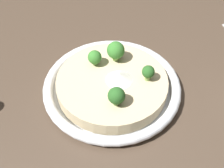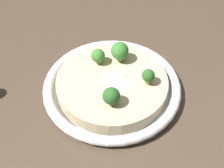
{
  "view_description": "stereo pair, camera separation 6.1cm",
  "coord_description": "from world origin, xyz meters",
  "px_view_note": "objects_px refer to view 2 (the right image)",
  "views": [
    {
      "loc": [
        0.4,
        -0.12,
        0.47
      ],
      "look_at": [
        0.0,
        0.0,
        0.02
      ],
      "focal_mm": 45.0,
      "sensor_mm": 36.0,
      "label": 1
    },
    {
      "loc": [
        0.41,
        -0.06,
        0.47
      ],
      "look_at": [
        0.0,
        0.0,
        0.02
      ],
      "focal_mm": 45.0,
      "sensor_mm": 36.0,
      "label": 2
    }
  ],
  "objects_px": {
    "broccoli_back": "(148,76)",
    "broccoli_front_right": "(111,96)",
    "broccoli_back_left": "(120,51)",
    "risotto_bowl": "(112,85)",
    "broccoli_left": "(98,56)"
  },
  "relations": [
    {
      "from": "broccoli_back",
      "to": "broccoli_back_left",
      "type": "height_order",
      "value": "broccoli_back_left"
    },
    {
      "from": "risotto_bowl",
      "to": "broccoli_left",
      "type": "xyz_separation_m",
      "value": [
        -0.06,
        -0.02,
        0.04
      ]
    },
    {
      "from": "broccoli_left",
      "to": "broccoli_back",
      "type": "bearing_deg",
      "value": 51.07
    },
    {
      "from": "risotto_bowl",
      "to": "broccoli_left",
      "type": "distance_m",
      "value": 0.07
    },
    {
      "from": "broccoli_front_right",
      "to": "broccoli_left",
      "type": "xyz_separation_m",
      "value": [
        -0.12,
        -0.01,
        -0.0
      ]
    },
    {
      "from": "broccoli_back_left",
      "to": "broccoli_back",
      "type": "bearing_deg",
      "value": 30.52
    },
    {
      "from": "broccoli_front_right",
      "to": "broccoli_back_left",
      "type": "xyz_separation_m",
      "value": [
        -0.12,
        0.04,
        0.0
      ]
    },
    {
      "from": "broccoli_back",
      "to": "broccoli_back_left",
      "type": "relative_size",
      "value": 0.76
    },
    {
      "from": "broccoli_back",
      "to": "broccoli_front_right",
      "type": "relative_size",
      "value": 0.88
    },
    {
      "from": "broccoli_front_right",
      "to": "broccoli_back_left",
      "type": "distance_m",
      "value": 0.13
    },
    {
      "from": "broccoli_back",
      "to": "broccoli_left",
      "type": "xyz_separation_m",
      "value": [
        -0.08,
        -0.1,
        -0.0
      ]
    },
    {
      "from": "risotto_bowl",
      "to": "broccoli_back_left",
      "type": "height_order",
      "value": "broccoli_back_left"
    },
    {
      "from": "risotto_bowl",
      "to": "broccoli_front_right",
      "type": "xyz_separation_m",
      "value": [
        0.07,
        -0.01,
        0.04
      ]
    },
    {
      "from": "broccoli_front_right",
      "to": "broccoli_back_left",
      "type": "bearing_deg",
      "value": 163.36
    },
    {
      "from": "broccoli_back",
      "to": "broccoli_left",
      "type": "distance_m",
      "value": 0.12
    }
  ]
}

